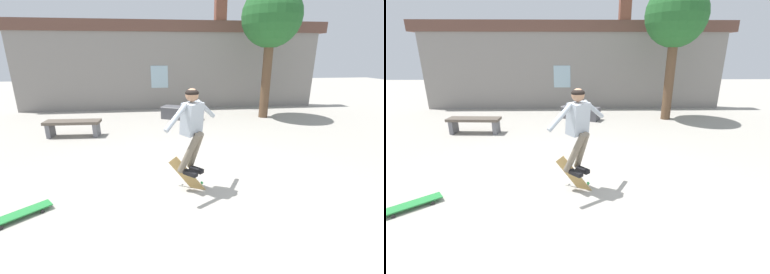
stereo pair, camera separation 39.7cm
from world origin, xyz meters
TOP-DOWN VIEW (x-y plane):
  - ground_plane at (0.00, 0.00)m, footprint 40.00×40.00m
  - building_backdrop at (0.02, 7.25)m, footprint 13.20×0.52m
  - tree_right at (3.33, 5.15)m, footprint 2.02×2.02m
  - park_bench at (-3.02, 3.51)m, footprint 1.55×0.51m
  - skate_ledge at (0.21, 5.20)m, footprint 1.45×1.05m
  - skater at (0.01, 0.05)m, footprint 0.96×0.95m
  - skateboard_flipping at (-0.06, 0.15)m, footprint 0.66×0.32m
  - skateboard_resting at (-2.59, -0.46)m, footprint 0.78×0.70m

SIDE VIEW (x-z plane):
  - ground_plane at x=0.00m, z-range 0.00..0.00m
  - skateboard_resting at x=-2.59m, z-range 0.03..0.11m
  - skateboard_flipping at x=-0.06m, z-range -0.16..0.59m
  - skate_ledge at x=0.21m, z-range 0.00..0.45m
  - park_bench at x=-3.02m, z-range 0.10..0.57m
  - skater at x=0.01m, z-range 0.48..1.93m
  - building_backdrop at x=0.02m, z-range -0.37..4.10m
  - tree_right at x=3.33m, z-range 1.16..5.66m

